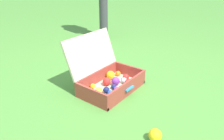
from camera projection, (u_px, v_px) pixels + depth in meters
The scene contains 3 objects.
ground_plane at pixel (114, 88), 1.96m from camera, with size 16.00×16.00×0.00m, color #4C8C38.
open_suitcase at pixel (107, 77), 1.92m from camera, with size 0.57×0.50×0.47m.
stray_ball_on_grass at pixel (155, 135), 1.34m from camera, with size 0.09×0.09×0.09m, color yellow.
Camera 1 is at (-1.36, -1.01, 0.98)m, focal length 34.51 mm.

